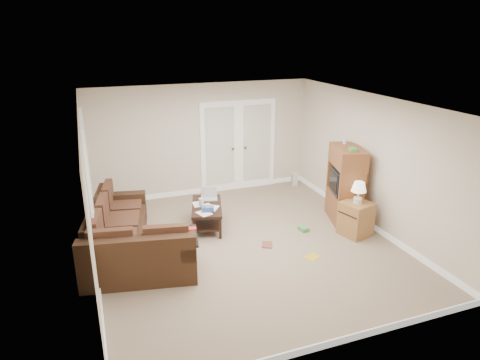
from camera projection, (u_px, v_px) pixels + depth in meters
name	position (u px, v px, depth m)	size (l,w,h in m)	color
floor	(246.00, 245.00, 7.53)	(5.50, 5.50, 0.00)	gray
ceiling	(247.00, 103.00, 6.69)	(5.00, 5.50, 0.02)	white
wall_left	(88.00, 197.00, 6.30)	(0.02, 5.50, 2.50)	beige
wall_right	(372.00, 163.00, 7.92)	(0.02, 5.50, 2.50)	beige
wall_back	(202.00, 140.00, 9.54)	(5.00, 0.02, 2.50)	beige
wall_front	(336.00, 256.00, 4.68)	(5.00, 0.02, 2.50)	beige
baseboards	(246.00, 242.00, 7.51)	(5.00, 5.50, 0.10)	white
french_doors	(238.00, 146.00, 9.86)	(1.80, 0.05, 2.13)	white
window_left	(86.00, 159.00, 7.09)	(0.05, 1.92, 1.42)	white
sectional_sofa	(127.00, 240.00, 7.02)	(1.85, 2.86, 0.80)	#3C2517
coffee_table	(207.00, 215.00, 8.16)	(0.82, 1.21, 0.75)	black
tv_armoire	(345.00, 184.00, 8.29)	(0.76, 1.04, 1.59)	brown
side_cabinet	(356.00, 216.00, 7.80)	(0.60, 0.60, 1.03)	#9E6C39
space_heater	(295.00, 179.00, 10.35)	(0.13, 0.11, 0.32)	silver
floor_magazine	(312.00, 257.00, 7.13)	(0.25, 0.20, 0.01)	gold
floor_greenbox	(303.00, 229.00, 8.05)	(0.14, 0.19, 0.08)	#469744
floor_book	(262.00, 244.00, 7.53)	(0.18, 0.24, 0.02)	brown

